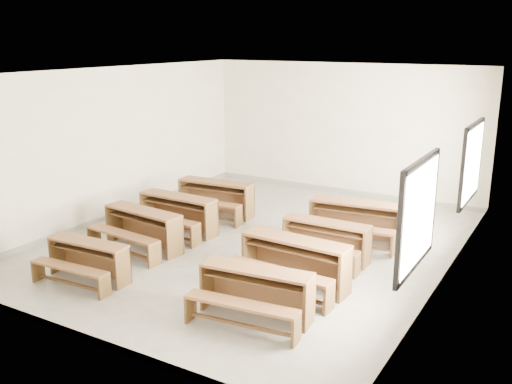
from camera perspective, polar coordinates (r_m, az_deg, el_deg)
The scene contains 9 objects.
room at distance 10.32m, azimuth 0.43°, elevation 6.07°, with size 8.50×8.50×3.20m.
desk_set_0 at distance 9.57m, azimuth -16.54°, elevation -6.33°, with size 1.46×0.81×0.64m.
desk_set_1 at distance 10.67m, azimuth -11.41°, elevation -3.41°, with size 1.73×1.02×0.74m.
desk_set_2 at distance 11.45m, azimuth -7.95°, elevation -1.92°, with size 1.68×0.90×0.75m.
desk_set_3 at distance 12.46m, azimuth -4.15°, elevation -0.38°, with size 1.75×1.00×0.76m.
desk_set_4 at distance 7.98m, azimuth -0.11°, elevation -9.75°, with size 1.67×0.99×0.72m.
desk_set_5 at distance 8.91m, azimuth 3.78°, elevation -6.77°, with size 1.78×0.98×0.78m.
desk_set_6 at distance 10.04m, azimuth 6.92°, elevation -4.58°, with size 1.55×0.81×0.69m.
desk_set_7 at distance 11.00m, azimuth 9.81°, elevation -2.65°, with size 1.80×1.07×0.77m.
Camera 1 is at (5.17, -8.83, 3.79)m, focal length 40.00 mm.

